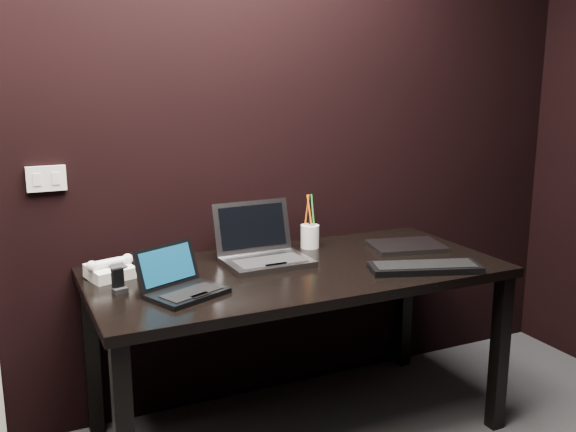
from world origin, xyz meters
name	(u,v)px	position (x,y,z in m)	size (l,w,h in m)	color
wall_back	(195,127)	(0.00, 1.80, 1.30)	(4.00, 4.00, 0.00)	black
wall_switch	(46,179)	(-0.62, 1.79, 1.12)	(0.15, 0.02, 0.10)	silver
desk	(298,286)	(0.30, 1.40, 0.66)	(1.70, 0.80, 0.74)	black
netbook	(182,285)	(-0.22, 1.29, 0.77)	(0.34, 0.32, 0.17)	black
silver_laptop	(263,252)	(0.20, 1.53, 0.79)	(0.36, 0.32, 0.24)	gray
ext_keyboard	(425,267)	(0.75, 1.14, 0.75)	(0.48, 0.29, 0.03)	black
closed_laptop	(406,246)	(0.88, 1.46, 0.75)	(0.37, 0.30, 0.02)	gray
desk_phone	(110,270)	(-0.43, 1.58, 0.78)	(0.20, 0.18, 0.10)	white
mobile_phone	(119,284)	(-0.43, 1.41, 0.77)	(0.06, 0.05, 0.09)	black
pen_cup	(310,235)	(0.49, 1.66, 0.80)	(0.09, 0.09, 0.25)	silver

